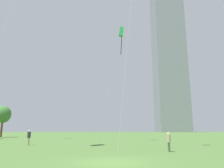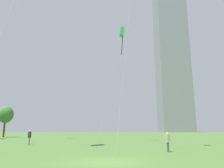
{
  "view_description": "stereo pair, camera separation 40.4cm",
  "coord_description": "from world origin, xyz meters",
  "px_view_note": "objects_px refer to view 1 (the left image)",
  "views": [
    {
      "loc": [
        0.28,
        -12.91,
        1.85
      ],
      "look_at": [
        -0.03,
        12.77,
        7.33
      ],
      "focal_mm": 34.11,
      "sensor_mm": 36.0,
      "label": 1
    },
    {
      "loc": [
        0.68,
        -12.91,
        1.85
      ],
      "look_at": [
        -0.03,
        12.77,
        7.33
      ],
      "focal_mm": 34.11,
      "sensor_mm": 36.0,
      "label": 2
    }
  ],
  "objects_px": {
    "park_tree_0": "(3,114)",
    "kite_flying_2": "(121,33)",
    "person_standing_1": "(29,136)",
    "person_standing_0": "(169,141)",
    "distant_highrise_0": "(169,57)"
  },
  "relations": [
    {
      "from": "park_tree_0",
      "to": "kite_flying_2",
      "type": "bearing_deg",
      "value": -31.39
    },
    {
      "from": "person_standing_1",
      "to": "park_tree_0",
      "type": "distance_m",
      "value": 29.95
    },
    {
      "from": "person_standing_0",
      "to": "distant_highrise_0",
      "type": "height_order",
      "value": "distant_highrise_0"
    },
    {
      "from": "park_tree_0",
      "to": "distant_highrise_0",
      "type": "height_order",
      "value": "distant_highrise_0"
    },
    {
      "from": "person_standing_1",
      "to": "person_standing_0",
      "type": "bearing_deg",
      "value": 63.26
    },
    {
      "from": "kite_flying_2",
      "to": "person_standing_1",
      "type": "bearing_deg",
      "value": -145.72
    },
    {
      "from": "person_standing_1",
      "to": "kite_flying_2",
      "type": "relative_size",
      "value": 0.09
    },
    {
      "from": "kite_flying_2",
      "to": "distant_highrise_0",
      "type": "bearing_deg",
      "value": 71.5
    },
    {
      "from": "kite_flying_2",
      "to": "park_tree_0",
      "type": "height_order",
      "value": "kite_flying_2"
    },
    {
      "from": "person_standing_0",
      "to": "kite_flying_2",
      "type": "xyz_separation_m",
      "value": [
        -3.4,
        15.11,
        17.12
      ]
    },
    {
      "from": "person_standing_0",
      "to": "park_tree_0",
      "type": "height_order",
      "value": "park_tree_0"
    },
    {
      "from": "person_standing_0",
      "to": "kite_flying_2",
      "type": "distance_m",
      "value": 23.09
    },
    {
      "from": "person_standing_1",
      "to": "distant_highrise_0",
      "type": "height_order",
      "value": "distant_highrise_0"
    },
    {
      "from": "person_standing_1",
      "to": "park_tree_0",
      "type": "bearing_deg",
      "value": -146.92
    },
    {
      "from": "person_standing_0",
      "to": "distant_highrise_0",
      "type": "bearing_deg",
      "value": 164.19
    }
  ]
}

